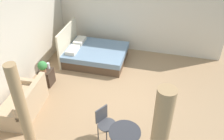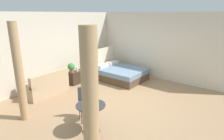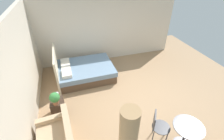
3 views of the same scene
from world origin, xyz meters
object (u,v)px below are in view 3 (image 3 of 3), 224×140
at_px(nightstand, 58,107).
at_px(vase, 58,95).
at_px(bed, 84,71).
at_px(cafe_chair_near_window, 158,125).
at_px(balcony_table, 186,132).
at_px(potted_plant, 55,98).

bearing_deg(nightstand, vase, -22.10).
height_order(bed, cafe_chair_near_window, bed).
bearing_deg(vase, balcony_table, -125.91).
xyz_separation_m(potted_plant, balcony_table, (-1.77, -2.81, -0.22)).
bearing_deg(potted_plant, balcony_table, -122.25).
distance_m(potted_plant, balcony_table, 3.33).
xyz_separation_m(nightstand, vase, (0.12, -0.05, 0.34)).
relative_size(bed, potted_plant, 5.63).
distance_m(nightstand, balcony_table, 3.37).
bearing_deg(balcony_table, bed, 27.79).
bearing_deg(nightstand, bed, -31.60).
distance_m(vase, balcony_table, 3.40).
distance_m(bed, nightstand, 1.86).
height_order(bed, nightstand, bed).
bearing_deg(vase, bed, -32.30).
height_order(vase, cafe_chair_near_window, cafe_chair_near_window).
bearing_deg(vase, nightstand, 157.90).
xyz_separation_m(bed, nightstand, (-1.59, 0.98, -0.03)).
bearing_deg(bed, balcony_table, -152.21).
bearing_deg(cafe_chair_near_window, nightstand, 55.84).
relative_size(vase, balcony_table, 0.26).
bearing_deg(bed, nightstand, 148.40).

